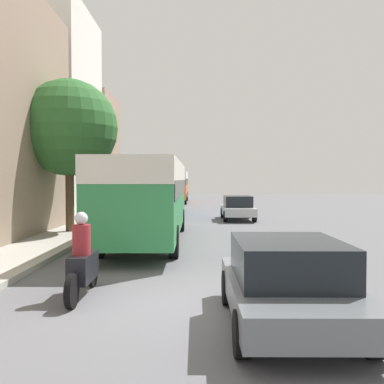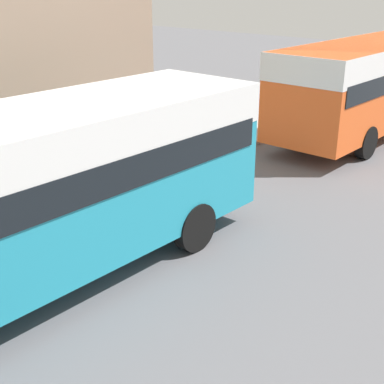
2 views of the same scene
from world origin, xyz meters
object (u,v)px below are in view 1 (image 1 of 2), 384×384
Objects in this scene: bus_following at (164,185)px; pedestrian_near_curb at (133,197)px; car_crossing at (238,207)px; car_far_curb at (288,281)px; bus_third_in_line at (174,183)px; motorcycle_behind_lead at (82,263)px; bus_lead at (148,190)px.

bus_following is 4.51m from pedestrian_near_curb.
car_crossing reaches higher than car_far_curb.
motorcycle_behind_lead is at bearing -90.25° from bus_third_in_line.
bus_lead is 9.92m from car_far_curb.
pedestrian_near_curb is at bearing 126.98° from bus_following.
bus_following is 2.37× the size of car_crossing.
bus_following is 0.88× the size of bus_third_in_line.
bus_following reaches higher than car_crossing.
pedestrian_near_curb is (-6.28, 25.71, 0.30)m from car_far_curb.
bus_lead is at bearing -88.39° from bus_following.
car_far_curb is at bearing -84.32° from bus_third_in_line.
pedestrian_near_curb is (-2.67, -10.66, -0.99)m from bus_third_in_line.
bus_third_in_line is 36.57m from car_far_curb.
pedestrian_near_curb is at bearing 133.39° from car_crossing.
car_far_curb is (3.27, -9.28, -1.22)m from bus_lead.
bus_lead is 6.18× the size of pedestrian_near_curb.
car_crossing is (4.61, -4.17, -1.27)m from bus_following.
motorcycle_behind_lead reaches higher than car_far_curb.
pedestrian_near_curb reaches higher than car_far_curb.
car_far_curb is (3.63, -22.19, -1.27)m from bus_following.
car_far_curb is 2.24× the size of pedestrian_near_curb.
bus_lead is 0.96× the size of bus_third_in_line.
car_crossing is (4.75, 16.33, 0.05)m from motorcycle_behind_lead.
motorcycle_behind_lead is at bearing 155.82° from car_far_curb.
bus_following is 14.18m from bus_third_in_line.
bus_following is at bearing 99.30° from car_far_curb.
bus_third_in_line is 11.04m from pedestrian_near_curb.
motorcycle_behind_lead is 0.57× the size of car_far_curb.
bus_lead reaches higher than car_crossing.
bus_lead is 2.75× the size of car_far_curb.
car_far_curb is at bearing -76.26° from pedestrian_near_curb.
bus_lead is at bearing -115.95° from car_crossing.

